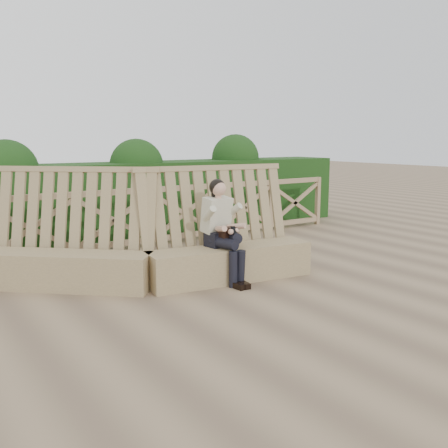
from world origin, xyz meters
TOP-DOWN VIEW (x-y plane):
  - ground at (0.00, 0.00)m, footprint 60.00×60.00m
  - bench at (-0.39, 1.35)m, footprint 4.37×2.53m
  - woman at (0.50, 0.84)m, footprint 0.42×0.86m
  - guardrail at (0.00, 3.50)m, footprint 10.10×0.09m
  - hedge at (0.00, 4.70)m, footprint 12.00×1.20m

SIDE VIEW (x-z plane):
  - ground at x=0.00m, z-range 0.00..0.00m
  - bench at x=-0.39m, z-range -0.40..1.22m
  - guardrail at x=0.00m, z-range 0.00..1.10m
  - hedge at x=0.00m, z-range 0.00..1.50m
  - woman at x=0.50m, z-range 0.06..1.49m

